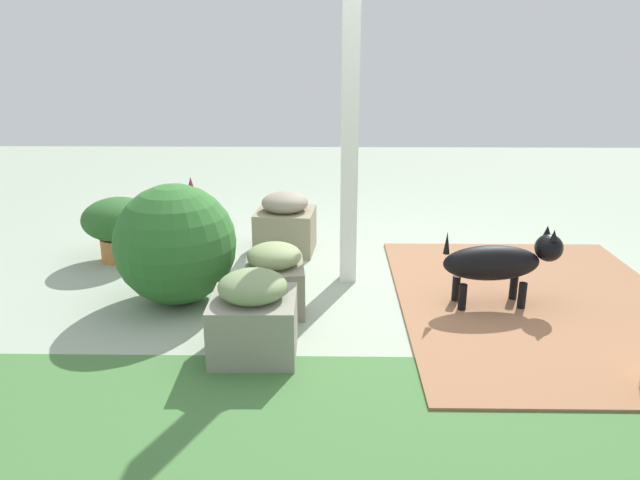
# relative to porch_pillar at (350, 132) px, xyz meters

# --- Properties ---
(ground_plane) EXTENTS (12.00, 12.00, 0.00)m
(ground_plane) POSITION_rel_porch_pillar_xyz_m (-0.20, 0.13, -1.06)
(ground_plane) COLOR #99A791
(brick_path) EXTENTS (1.80, 2.40, 0.02)m
(brick_path) POSITION_rel_porch_pillar_xyz_m (-1.23, 0.43, -1.05)
(brick_path) COLOR #966645
(brick_path) RESTS_ON ground
(porch_pillar) EXTENTS (0.11, 0.11, 2.11)m
(porch_pillar) POSITION_rel_porch_pillar_xyz_m (0.00, 0.00, 0.00)
(porch_pillar) COLOR white
(porch_pillar) RESTS_ON ground
(stone_planter_nearest) EXTENTS (0.50, 0.47, 0.49)m
(stone_planter_nearest) POSITION_rel_porch_pillar_xyz_m (0.49, -0.62, -0.82)
(stone_planter_nearest) COLOR gray
(stone_planter_nearest) RESTS_ON ground
(stone_planter_mid) EXTENTS (0.40, 0.44, 0.44)m
(stone_planter_mid) POSITION_rel_porch_pillar_xyz_m (0.47, 0.52, -0.85)
(stone_planter_mid) COLOR gray
(stone_planter_mid) RESTS_ON ground
(stone_planter_far) EXTENTS (0.46, 0.44, 0.48)m
(stone_planter_far) POSITION_rel_porch_pillar_xyz_m (0.54, 1.10, -0.83)
(stone_planter_far) COLOR gray
(stone_planter_far) RESTS_ON ground
(round_shrub) EXTENTS (0.78, 0.78, 0.78)m
(round_shrub) POSITION_rel_porch_pillar_xyz_m (1.12, 0.39, -0.67)
(round_shrub) COLOR #2E672B
(round_shrub) RESTS_ON ground
(terracotta_pot_broad) EXTENTS (0.55, 0.55, 0.49)m
(terracotta_pot_broad) POSITION_rel_porch_pillar_xyz_m (1.77, -0.40, -0.76)
(terracotta_pot_broad) COLOR #C5773D
(terracotta_pot_broad) RESTS_ON ground
(terracotta_pot_spiky) EXTENTS (0.23, 0.23, 0.57)m
(terracotta_pot_spiky) POSITION_rel_porch_pillar_xyz_m (1.29, -0.84, -0.79)
(terracotta_pot_spiky) COLOR #B86538
(terracotta_pot_spiky) RESTS_ON ground
(dog) EXTENTS (0.77, 0.26, 0.52)m
(dog) POSITION_rel_porch_pillar_xyz_m (-0.95, 0.45, -0.75)
(dog) COLOR black
(dog) RESTS_ON ground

